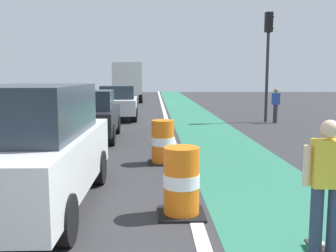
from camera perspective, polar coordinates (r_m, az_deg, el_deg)
name	(u,v)px	position (r m, az deg, el deg)	size (l,w,h in m)	color
bike_lane_strip	(212,136)	(14.11, 6.60, -1.46)	(2.50, 80.00, 0.01)	#286B51
lane_divider_stripe	(171,136)	(13.96, 0.50, -1.50)	(0.20, 80.00, 0.01)	silver
skateboarder_on_lane	(327,186)	(4.88, 22.60, -8.24)	(0.57, 0.82, 1.69)	black
parked_suv_nearest	(32,147)	(6.62, -19.57, -2.96)	(1.96, 4.62, 2.04)	silver
parked_sedan_second	(89,116)	(13.41, -11.66, 1.54)	(2.00, 4.15, 1.70)	black
parked_sedan_third	(118,103)	(19.45, -7.45, 3.43)	(2.02, 4.15, 1.70)	silver
traffic_barrel_front	(181,182)	(6.05, 2.02, -8.38)	(0.73, 0.73, 1.09)	orange
traffic_barrel_mid	(163,142)	(9.58, -0.78, -2.45)	(0.73, 0.73, 1.09)	orange
delivery_truck_down_block	(128,80)	(33.35, -5.92, 6.87)	(2.58, 7.68, 3.23)	silver
traffic_light_corner	(268,47)	(18.78, 14.70, 11.26)	(0.41, 0.32, 5.10)	#2D2D2D
pedestrian_crossing	(276,105)	(18.46, 15.75, 3.10)	(0.34, 0.20, 1.61)	#33333D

